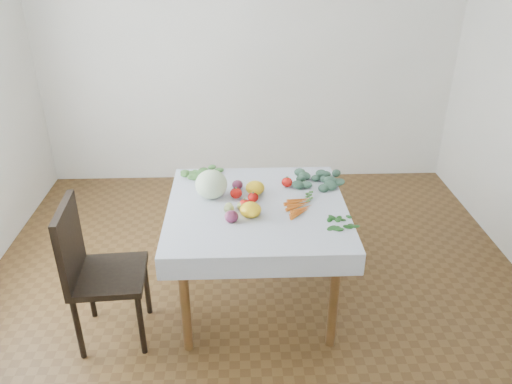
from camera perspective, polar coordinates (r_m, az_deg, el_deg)
ground at (r=3.58m, az=0.09°, el=-12.17°), size 4.00×4.00×0.00m
back_wall at (r=4.84m, az=-0.90°, el=16.41°), size 4.00×0.04×2.70m
table at (r=3.20m, az=0.10°, el=-3.13°), size 1.00×1.00×0.75m
tablecloth at (r=3.15m, az=0.10°, el=-1.57°), size 1.12×1.12×0.01m
chair at (r=3.13m, az=-18.21°, el=-7.96°), size 0.45×0.45×0.94m
cabbage at (r=3.21m, az=-5.14°, el=0.88°), size 0.25×0.25×0.19m
tomato_a at (r=3.22m, az=-2.29°, el=-0.13°), size 0.09×0.09×0.07m
tomato_b at (r=3.37m, az=3.56°, el=1.14°), size 0.08×0.08×0.06m
tomato_c at (r=3.09m, az=-1.29°, el=-1.44°), size 0.08×0.08×0.06m
tomato_d at (r=3.18m, az=-0.34°, el=-0.62°), size 0.09×0.09×0.06m
heirloom_back at (r=3.27m, az=-0.11°, el=0.48°), size 0.14×0.14×0.09m
heirloom_front at (r=3.01m, az=-0.63°, el=-2.05°), size 0.17×0.17×0.09m
onion_a at (r=3.34m, az=-2.13°, el=0.84°), size 0.08×0.08×0.06m
onion_b at (r=2.96m, az=-2.82°, el=-2.81°), size 0.11×0.11×0.07m
tomatillo_cluster at (r=3.06m, az=-2.03°, el=-1.98°), size 0.11×0.13×0.05m
carrot_bunch at (r=3.12m, az=4.97°, el=-1.65°), size 0.17×0.27×0.03m
kale_bunch at (r=3.45m, az=7.06°, el=1.38°), size 0.34×0.29×0.04m
basil_bunch at (r=2.99m, az=9.38°, el=-3.50°), size 0.23×0.16×0.01m
dill_bunch at (r=3.58m, az=-6.12°, el=2.29°), size 0.27×0.22×0.03m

